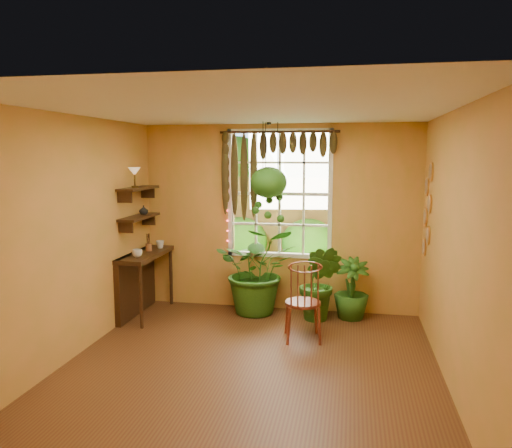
{
  "coord_description": "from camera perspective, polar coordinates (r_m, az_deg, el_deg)",
  "views": [
    {
      "loc": [
        1.03,
        -4.86,
        2.26
      ],
      "look_at": [
        -0.13,
        1.15,
        1.41
      ],
      "focal_mm": 35.0,
      "sensor_mm": 36.0,
      "label": 1
    }
  ],
  "objects": [
    {
      "name": "cup_b",
      "position": [
        7.46,
        -10.9,
        -2.31
      ],
      "size": [
        0.15,
        0.15,
        0.11
      ],
      "primitive_type": "imported",
      "rotation": [
        0.0,
        0.0,
        0.33
      ],
      "color": "beige",
      "rests_on": "counter_ledge"
    },
    {
      "name": "potted_plant_left",
      "position": [
        7.14,
        0.26,
        -5.24
      ],
      "size": [
        1.26,
        1.13,
        1.27
      ],
      "primitive_type": "imported",
      "rotation": [
        0.0,
        0.0,
        0.13
      ],
      "color": "#1B4E14",
      "rests_on": "floor"
    },
    {
      "name": "window",
      "position": [
        7.23,
        2.72,
        3.46
      ],
      "size": [
        1.52,
        0.1,
        1.86
      ],
      "color": "white",
      "rests_on": "wall_back"
    },
    {
      "name": "backyard",
      "position": [
        11.8,
        7.05,
        3.1
      ],
      "size": [
        14.0,
        10.0,
        12.0
      ],
      "color": "#27611B",
      "rests_on": "ground"
    },
    {
      "name": "cup_a",
      "position": [
        6.88,
        -13.42,
        -3.26
      ],
      "size": [
        0.14,
        0.14,
        0.11
      ],
      "primitive_type": "imported",
      "rotation": [
        0.0,
        0.0,
        -0.05
      ],
      "color": "silver",
      "rests_on": "counter_ledge"
    },
    {
      "name": "wall_right",
      "position": [
        5.04,
        21.89,
        -3.07
      ],
      "size": [
        0.0,
        4.5,
        4.5
      ],
      "primitive_type": "plane",
      "rotation": [
        1.57,
        0.0,
        -1.57
      ],
      "color": "#E3954D",
      "rests_on": "floor"
    },
    {
      "name": "shelf_vase",
      "position": [
        7.25,
        -12.72,
        1.57
      ],
      "size": [
        0.15,
        0.15,
        0.13
      ],
      "primitive_type": "imported",
      "rotation": [
        0.0,
        0.0,
        0.23
      ],
      "color": "#B2AD99",
      "rests_on": "shelf_lower"
    },
    {
      "name": "wall_left",
      "position": [
        5.79,
        -20.76,
        -1.64
      ],
      "size": [
        0.0,
        4.5,
        4.5
      ],
      "primitive_type": "plane",
      "rotation": [
        1.57,
        0.0,
        1.57
      ],
      "color": "#E3954D",
      "rests_on": "floor"
    },
    {
      "name": "ceiling",
      "position": [
        4.98,
        -1.05,
        12.98
      ],
      "size": [
        4.5,
        4.5,
        0.0
      ],
      "primitive_type": "plane",
      "rotation": [
        3.14,
        0.0,
        0.0
      ],
      "color": "white",
      "rests_on": "wall_back"
    },
    {
      "name": "counter_ledge",
      "position": [
        7.3,
        -13.23,
        -5.84
      ],
      "size": [
        0.4,
        1.2,
        0.9
      ],
      "color": "#3A220F",
      "rests_on": "floor"
    },
    {
      "name": "potted_plant_mid",
      "position": [
        6.89,
        7.32,
        -6.71
      ],
      "size": [
        0.7,
        0.63,
        1.06
      ],
      "primitive_type": "imported",
      "rotation": [
        0.0,
        0.0,
        -0.33
      ],
      "color": "#1B4E14",
      "rests_on": "floor"
    },
    {
      "name": "wall_back",
      "position": [
        7.24,
        2.67,
        0.68
      ],
      "size": [
        4.0,
        0.0,
        4.0
      ],
      "primitive_type": "plane",
      "rotation": [
        1.57,
        0.0,
        0.0
      ],
      "color": "#E3954D",
      "rests_on": "floor"
    },
    {
      "name": "tiffany_lamp",
      "position": [
        6.95,
        -13.72,
        5.72
      ],
      "size": [
        0.17,
        0.17,
        0.28
      ],
      "color": "#513817",
      "rests_on": "shelf_upper"
    },
    {
      "name": "brush_jar",
      "position": [
        7.26,
        -12.18,
        -2.06
      ],
      "size": [
        0.09,
        0.09,
        0.32
      ],
      "color": "#94542B",
      "rests_on": "counter_ledge"
    },
    {
      "name": "windsor_chair",
      "position": [
        6.21,
        5.4,
        -10.12
      ],
      "size": [
        0.51,
        0.54,
        1.18
      ],
      "rotation": [
        0.0,
        0.0,
        0.19
      ],
      "color": "maroon",
      "rests_on": "floor"
    },
    {
      "name": "floor",
      "position": [
        5.45,
        -0.98,
        -16.56
      ],
      "size": [
        4.5,
        4.5,
        0.0
      ],
      "primitive_type": "plane",
      "color": "brown",
      "rests_on": "ground"
    },
    {
      "name": "shelf_upper",
      "position": [
        7.09,
        -13.29,
        3.98
      ],
      "size": [
        0.25,
        0.9,
        0.04
      ],
      "primitive_type": "cube",
      "color": "#3A220F",
      "rests_on": "wall_left"
    },
    {
      "name": "shelf_lower",
      "position": [
        7.13,
        -13.19,
        0.78
      ],
      "size": [
        0.25,
        0.9,
        0.04
      ],
      "primitive_type": "cube",
      "color": "#3A220F",
      "rests_on": "wall_left"
    },
    {
      "name": "string_lights",
      "position": [
        7.29,
        -3.32,
        3.89
      ],
      "size": [
        0.03,
        0.03,
        1.54
      ],
      "primitive_type": null,
      "color": "#FF2633",
      "rests_on": "window"
    },
    {
      "name": "wall_plates",
      "position": [
        6.75,
        18.97,
        1.45
      ],
      "size": [
        0.04,
        0.32,
        1.1
      ],
      "primitive_type": null,
      "color": "beige",
      "rests_on": "wall_right"
    },
    {
      "name": "hanging_basket",
      "position": [
        6.86,
        1.45,
        4.55
      ],
      "size": [
        0.51,
        0.51,
        1.38
      ],
      "color": "black",
      "rests_on": "ceiling"
    },
    {
      "name": "valance_vine",
      "position": [
        7.1,
        1.93,
        8.04
      ],
      "size": [
        1.7,
        0.12,
        1.1
      ],
      "color": "#3A220F",
      "rests_on": "window"
    },
    {
      "name": "potted_plant_right",
      "position": [
        7.07,
        10.85,
        -7.27
      ],
      "size": [
        0.54,
        0.54,
        0.85
      ],
      "primitive_type": "imported",
      "rotation": [
        0.0,
        0.0,
        0.16
      ],
      "color": "#1B4E14",
      "rests_on": "floor"
    }
  ]
}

